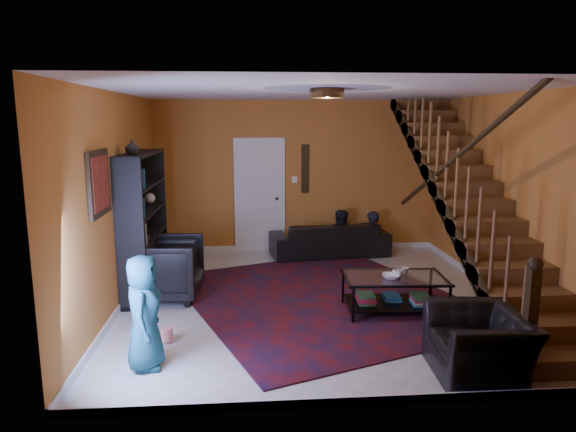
# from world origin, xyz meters

# --- Properties ---
(floor) EXTENTS (5.50, 5.50, 0.00)m
(floor) POSITION_xyz_m (0.00, 0.00, 0.00)
(floor) COLOR beige
(floor) RESTS_ON ground
(room) EXTENTS (5.50, 5.50, 5.50)m
(room) POSITION_xyz_m (-1.33, 1.33, 0.05)
(room) COLOR #B56728
(room) RESTS_ON ground
(staircase) EXTENTS (0.95, 5.02, 3.18)m
(staircase) POSITION_xyz_m (2.12, -0.00, 1.40)
(staircase) COLOR brown
(staircase) RESTS_ON floor
(bookshelf) EXTENTS (0.35, 1.80, 2.00)m
(bookshelf) POSITION_xyz_m (-2.40, 0.60, 0.96)
(bookshelf) COLOR black
(bookshelf) RESTS_ON floor
(door) EXTENTS (0.82, 0.05, 2.05)m
(door) POSITION_xyz_m (-0.70, 2.73, 1.02)
(door) COLOR silver
(door) RESTS_ON floor
(framed_picture) EXTENTS (0.04, 0.74, 0.74)m
(framed_picture) POSITION_xyz_m (-2.57, -0.90, 1.75)
(framed_picture) COLOR maroon
(framed_picture) RESTS_ON room
(wall_hanging) EXTENTS (0.14, 0.03, 0.90)m
(wall_hanging) POSITION_xyz_m (0.15, 2.73, 1.55)
(wall_hanging) COLOR black
(wall_hanging) RESTS_ON room
(ceiling_fixture) EXTENTS (0.40, 0.40, 0.10)m
(ceiling_fixture) POSITION_xyz_m (0.00, -0.80, 2.74)
(ceiling_fixture) COLOR #3F2814
(ceiling_fixture) RESTS_ON room
(rug) EXTENTS (4.59, 4.87, 0.02)m
(rug) POSITION_xyz_m (0.10, 0.00, 0.01)
(rug) COLOR #4D0D0E
(rug) RESTS_ON floor
(sofa) EXTENTS (2.20, 1.09, 0.62)m
(sofa) POSITION_xyz_m (0.56, 2.30, 0.31)
(sofa) COLOR black
(sofa) RESTS_ON floor
(armchair_left) EXTENTS (1.00, 0.98, 0.86)m
(armchair_left) POSITION_xyz_m (-2.05, 0.20, 0.43)
(armchair_left) COLOR black
(armchair_left) RESTS_ON floor
(armchair_right) EXTENTS (0.89, 1.01, 0.63)m
(armchair_right) POSITION_xyz_m (1.29, -2.25, 0.31)
(armchair_right) COLOR black
(armchair_right) RESTS_ON floor
(person_adult_a) EXTENTS (0.48, 0.33, 1.26)m
(person_adult_a) POSITION_xyz_m (1.35, 2.35, 0.18)
(person_adult_a) COLOR black
(person_adult_a) RESTS_ON sofa
(person_adult_b) EXTENTS (0.64, 0.51, 1.29)m
(person_adult_b) POSITION_xyz_m (0.75, 2.35, 0.19)
(person_adult_b) COLOR black
(person_adult_b) RESTS_ON sofa
(person_child) EXTENTS (0.39, 0.58, 1.16)m
(person_child) POSITION_xyz_m (-1.95, -1.85, 0.58)
(person_child) COLOR #1A5465
(person_child) RESTS_ON armchair_left
(coffee_table) EXTENTS (1.31, 0.81, 0.48)m
(coffee_table) POSITION_xyz_m (0.94, -0.57, 0.28)
(coffee_table) COLOR black
(coffee_table) RESTS_ON floor
(cup_a) EXTENTS (0.16, 0.16, 0.11)m
(cup_a) POSITION_xyz_m (0.95, -0.64, 0.53)
(cup_a) COLOR #999999
(cup_a) RESTS_ON coffee_table
(cup_b) EXTENTS (0.10, 0.10, 0.09)m
(cup_b) POSITION_xyz_m (1.10, -0.49, 0.52)
(cup_b) COLOR #999999
(cup_b) RESTS_ON coffee_table
(bowl) EXTENTS (0.27, 0.27, 0.06)m
(bowl) POSITION_xyz_m (0.86, -0.66, 0.51)
(bowl) COLOR #999999
(bowl) RESTS_ON coffee_table
(vase) EXTENTS (0.18, 0.18, 0.19)m
(vase) POSITION_xyz_m (-2.41, 0.10, 2.10)
(vase) COLOR #999999
(vase) RESTS_ON bookshelf
(popcorn_bucket) EXTENTS (0.16, 0.16, 0.15)m
(popcorn_bucket) POSITION_xyz_m (-1.83, -1.28, 0.10)
(popcorn_bucket) COLOR red
(popcorn_bucket) RESTS_ON rug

